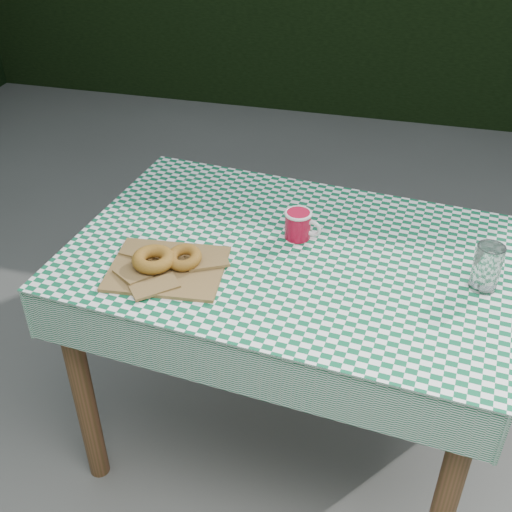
{
  "coord_description": "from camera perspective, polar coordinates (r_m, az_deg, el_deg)",
  "views": [
    {
      "loc": [
        0.14,
        -1.27,
        1.73
      ],
      "look_at": [
        -0.19,
        0.02,
        0.79
      ],
      "focal_mm": 45.1,
      "sensor_mm": 36.0,
      "label": 1
    }
  ],
  "objects": [
    {
      "name": "bagel_back",
      "position": [
        1.64,
        -6.42,
        -0.13
      ],
      "size": [
        0.12,
        0.12,
        0.03
      ],
      "primitive_type": "torus",
      "rotation": [
        0.0,
        0.0,
        -0.32
      ],
      "color": "#97621F",
      "rests_on": "paper_bag"
    },
    {
      "name": "ground",
      "position": [
        2.15,
        5.03,
        -18.56
      ],
      "size": [
        60.0,
        60.0,
        0.0
      ],
      "primitive_type": "plane",
      "color": "#51514C",
      "rests_on": "ground"
    },
    {
      "name": "drinking_glass",
      "position": [
        1.64,
        19.78,
        -0.96
      ],
      "size": [
        0.08,
        0.08,
        0.12
      ],
      "primitive_type": "cylinder",
      "rotation": [
        0.0,
        0.0,
        0.29
      ],
      "color": "white",
      "rests_on": "tablecloth"
    },
    {
      "name": "bagel_front",
      "position": [
        1.64,
        -9.09,
        -0.29
      ],
      "size": [
        0.11,
        0.11,
        0.03
      ],
      "primitive_type": "torus",
      "rotation": [
        0.0,
        0.0,
        -0.05
      ],
      "color": "#A46E22",
      "rests_on": "paper_bag"
    },
    {
      "name": "tablecloth",
      "position": [
        1.71,
        3.05,
        0.35
      ],
      "size": [
        1.23,
        0.89,
        0.01
      ],
      "primitive_type": "cube",
      "rotation": [
        0.0,
        0.0,
        -0.1
      ],
      "color": "#0D5835",
      "rests_on": "table"
    },
    {
      "name": "table",
      "position": [
        1.95,
        2.71,
        -8.82
      ],
      "size": [
        1.2,
        0.87,
        0.75
      ],
      "primitive_type": "cube",
      "rotation": [
        0.0,
        0.0,
        -0.1
      ],
      "color": "#53391C",
      "rests_on": "ground"
    },
    {
      "name": "coffee_mug",
      "position": [
        1.74,
        3.73,
        2.78
      ],
      "size": [
        0.17,
        0.17,
        0.08
      ],
      "primitive_type": null,
      "rotation": [
        0.0,
        0.0,
        -0.22
      ],
      "color": "#A30A25",
      "rests_on": "tablecloth"
    },
    {
      "name": "paper_bag",
      "position": [
        1.64,
        -7.88,
        -1.03
      ],
      "size": [
        0.31,
        0.25,
        0.02
      ],
      "primitive_type": "cube",
      "rotation": [
        0.0,
        0.0,
        0.09
      ],
      "color": "olive",
      "rests_on": "tablecloth"
    }
  ]
}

